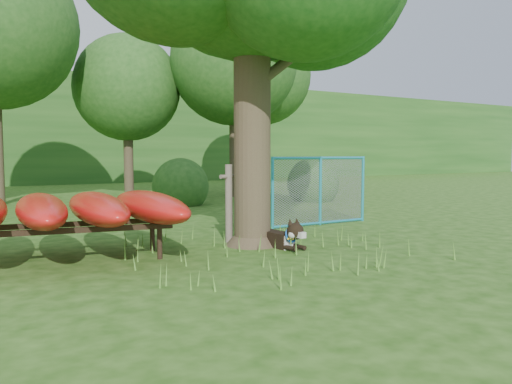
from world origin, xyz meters
TOP-DOWN VIEW (x-y plane):
  - ground at (0.00, 0.00)m, footprint 80.00×80.00m
  - wooden_post at (0.21, 2.19)m, footprint 0.40×0.16m
  - kayak_rack at (-2.60, 2.01)m, footprint 3.21×3.41m
  - husky_dog at (0.76, 1.27)m, footprint 0.42×1.26m
  - fence_section at (3.07, 3.17)m, footprint 2.69×0.11m
  - wildflower_clump at (0.72, 0.93)m, footprint 0.12×0.11m
  - bg_tree_c at (1.50, 13.00)m, footprint 4.00×4.00m
  - bg_tree_d at (5.00, 11.00)m, footprint 4.80×4.80m
  - bg_tree_e at (8.00, 14.00)m, footprint 4.60×4.60m
  - shrub_right at (6.50, 8.00)m, footprint 1.80×1.80m
  - shrub_mid at (2.00, 9.00)m, footprint 1.80×1.80m
  - wooded_hillside at (0.00, 28.00)m, footprint 80.00×12.00m

SIDE VIEW (x-z plane):
  - ground at x=0.00m, z-range 0.00..0.00m
  - shrub_right at x=6.50m, z-range -0.90..0.90m
  - shrub_mid at x=2.00m, z-range -0.90..0.90m
  - husky_dog at x=0.76m, z-range -0.08..0.48m
  - wildflower_clump at x=0.72m, z-range 0.08..0.33m
  - wooden_post at x=0.21m, z-range 0.04..1.48m
  - fence_section at x=3.07m, z-range -0.52..2.10m
  - kayak_rack at x=-2.60m, z-range 0.27..1.31m
  - wooded_hillside at x=0.00m, z-range 0.00..6.00m
  - bg_tree_c at x=1.50m, z-range 1.05..7.17m
  - bg_tree_d at x=5.00m, z-range 1.33..8.83m
  - bg_tree_e at x=8.00m, z-range 1.46..9.01m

